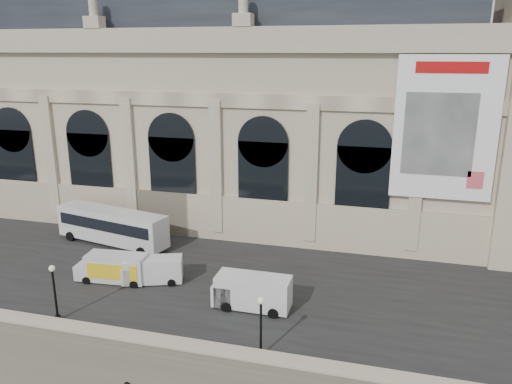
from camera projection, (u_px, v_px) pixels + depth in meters
quay at (244, 225)px, 67.49m from camera, size 160.00×70.00×6.00m
street at (181, 268)px, 47.16m from camera, size 160.00×24.00×0.06m
parapet at (103, 338)px, 34.56m from camera, size 160.00×1.40×1.21m
museum at (186, 102)px, 60.57m from camera, size 69.00×18.70×29.10m
bus_left at (112, 226)px, 52.24m from camera, size 13.15×5.25×3.80m
van_b at (150, 270)px, 43.85m from camera, size 5.55×3.60×2.31m
van_c at (249, 292)px, 39.53m from camera, size 6.14×2.57×2.73m
box_truck at (113, 268)px, 44.09m from camera, size 6.51×2.72×2.56m
lamp_left at (55, 294)px, 37.31m from camera, size 0.47×0.47×4.57m
lamp_right at (261, 328)px, 32.86m from camera, size 0.45×0.45×4.42m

